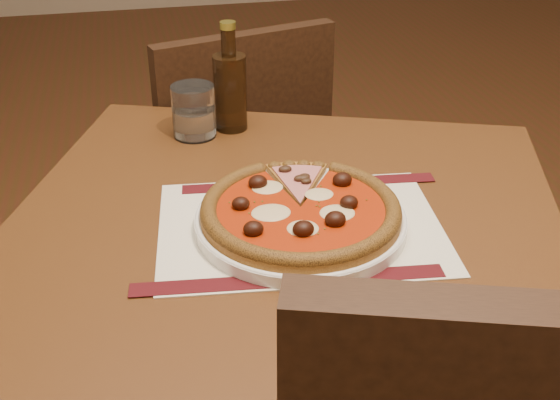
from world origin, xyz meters
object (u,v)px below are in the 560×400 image
at_px(plate, 300,221).
at_px(bottle, 230,88).
at_px(table, 283,282).
at_px(chair_far, 231,173).
at_px(pizza, 301,209).
at_px(water_glass, 194,111).

height_order(plate, bottle, bottle).
xyz_separation_m(table, bottle, (-0.02, 0.35, 0.18)).
xyz_separation_m(chair_far, plate, (0.00, -0.67, 0.27)).
distance_m(table, pizza, 0.13).
relative_size(table, bottle, 5.20).
bearing_deg(water_glass, pizza, -72.22).
height_order(pizza, water_glass, water_glass).
relative_size(plate, water_glass, 3.19).
bearing_deg(pizza, bottle, 96.47).
distance_m(plate, water_glass, 0.36).
relative_size(water_glass, bottle, 0.47).
distance_m(plate, pizza, 0.02).
bearing_deg(water_glass, plate, -72.18).
distance_m(chair_far, bottle, 0.46).
bearing_deg(water_glass, chair_far, 71.59).
xyz_separation_m(pizza, bottle, (-0.04, 0.36, 0.05)).
relative_size(chair_far, bottle, 4.36).
bearing_deg(bottle, chair_far, 82.73).
bearing_deg(chair_far, plate, 74.78).
distance_m(pizza, bottle, 0.37).
relative_size(chair_far, pizza, 3.05).
bearing_deg(chair_far, pizza, 74.77).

